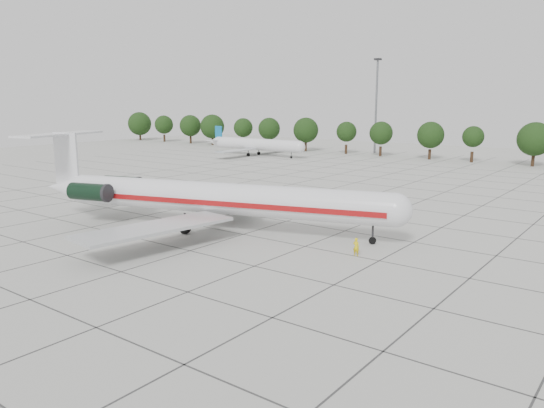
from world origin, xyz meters
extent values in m
plane|color=#BABAB2|center=(0.00, 0.00, 0.00)|extent=(260.00, 260.00, 0.00)
cube|color=#383838|center=(0.00, 15.00, 0.01)|extent=(170.00, 170.00, 0.02)
cylinder|color=silver|center=(-3.03, -0.06, 3.65)|extent=(36.88, 14.26, 3.44)
sphere|color=silver|center=(14.90, 5.43, 3.65)|extent=(3.44, 3.44, 3.44)
cone|color=silver|center=(-23.46, -6.31, 3.65)|extent=(5.99, 4.81, 3.44)
cube|color=#9C0E10|center=(-3.54, 1.61, 3.39)|extent=(34.89, 10.73, 0.57)
cube|color=#9C0E10|center=(-2.52, -1.72, 3.39)|extent=(34.89, 10.73, 0.57)
cube|color=#B7BABC|center=(-8.27, 8.15, 2.24)|extent=(14.02, 14.82, 0.31)
cube|color=#B7BABC|center=(-2.78, -9.79, 2.24)|extent=(6.92, 16.15, 0.31)
cube|color=black|center=(-18.17, -2.24, 3.96)|extent=(2.59, 1.97, 0.26)
cylinder|color=black|center=(-18.38, -1.54, 3.96)|extent=(5.36, 3.36, 1.98)
cube|color=black|center=(-16.80, -6.72, 3.96)|extent=(2.59, 1.97, 0.26)
cylinder|color=black|center=(-16.58, -7.42, 3.96)|extent=(5.36, 3.36, 1.98)
cube|color=silver|center=(-22.96, -6.15, 7.29)|extent=(3.27, 1.25, 6.25)
cube|color=silver|center=(-23.66, -6.37, 10.21)|extent=(6.65, 12.87, 0.23)
cylinder|color=black|center=(12.91, 4.82, 0.99)|extent=(0.26, 0.26, 1.98)
cylinder|color=black|center=(12.91, 4.82, 0.36)|extent=(0.78, 0.49, 0.73)
cylinder|color=black|center=(-6.81, 1.62, 1.35)|extent=(0.31, 0.31, 1.88)
cylinder|color=black|center=(-6.81, 1.62, 0.52)|extent=(1.18, 0.90, 1.04)
cylinder|color=black|center=(-5.23, -3.56, 1.35)|extent=(0.31, 0.31, 1.88)
cylinder|color=black|center=(-5.23, -3.56, 0.52)|extent=(1.18, 0.90, 1.04)
imported|color=yellow|center=(13.53, 0.20, 0.86)|extent=(0.63, 0.43, 1.71)
cylinder|color=silver|center=(-51.53, 66.52, 3.00)|extent=(27.20, 3.00, 3.00)
cube|color=#B7BABC|center=(-52.53, 66.52, 1.80)|extent=(3.50, 27.20, 0.25)
cube|color=#0B6298|center=(-64.97, 66.52, 5.60)|extent=(2.40, 0.25, 3.60)
cylinder|color=black|center=(-52.53, 68.72, 0.40)|extent=(0.80, 0.45, 0.80)
cylinder|color=black|center=(-52.53, 64.32, 0.40)|extent=(0.80, 0.45, 0.80)
cylinder|color=#332114|center=(-121.40, 85.00, 1.25)|extent=(0.70, 0.70, 2.50)
sphere|color=black|center=(-121.40, 85.00, 6.00)|extent=(8.44, 8.44, 8.44)
cylinder|color=#332114|center=(-108.21, 85.00, 1.25)|extent=(0.70, 0.70, 2.50)
sphere|color=black|center=(-108.21, 85.00, 6.00)|extent=(6.44, 6.44, 6.44)
cylinder|color=#332114|center=(-95.02, 85.00, 1.25)|extent=(0.70, 0.70, 2.50)
sphere|color=black|center=(-95.02, 85.00, 6.00)|extent=(7.14, 7.14, 7.14)
cylinder|color=#332114|center=(-84.83, 85.00, 1.25)|extent=(0.70, 0.70, 2.50)
sphere|color=black|center=(-84.83, 85.00, 6.00)|extent=(7.79, 7.79, 7.79)
cylinder|color=#332114|center=(-71.64, 85.00, 1.25)|extent=(0.70, 0.70, 2.50)
sphere|color=black|center=(-71.64, 85.00, 6.00)|extent=(5.94, 5.94, 5.94)
cylinder|color=#332114|center=(-61.45, 85.00, 1.25)|extent=(0.70, 0.70, 2.50)
sphere|color=black|center=(-61.45, 85.00, 6.00)|extent=(6.57, 6.57, 6.57)
cylinder|color=#332114|center=(-48.26, 85.00, 1.25)|extent=(0.70, 0.70, 2.50)
sphere|color=black|center=(-48.26, 85.00, 6.00)|extent=(7.15, 7.15, 7.15)
cylinder|color=#332114|center=(-35.07, 85.00, 1.25)|extent=(0.70, 0.70, 2.50)
sphere|color=black|center=(-35.07, 85.00, 6.00)|extent=(5.43, 5.43, 5.43)
cylinder|color=#332114|center=(-24.88, 85.00, 1.25)|extent=(0.70, 0.70, 2.50)
sphere|color=black|center=(-24.88, 85.00, 6.00)|extent=(5.99, 5.99, 5.99)
cylinder|color=#332114|center=(-11.69, 85.00, 1.25)|extent=(0.70, 0.70, 2.50)
sphere|color=black|center=(-11.69, 85.00, 6.00)|extent=(6.50, 6.50, 6.50)
cylinder|color=#332114|center=(-1.50, 85.00, 1.25)|extent=(0.70, 0.70, 2.50)
sphere|color=black|center=(-1.50, 85.00, 6.00)|extent=(4.93, 4.93, 4.93)
cylinder|color=#332114|center=(11.69, 85.00, 1.25)|extent=(0.70, 0.70, 2.50)
sphere|color=black|center=(11.69, 85.00, 6.00)|extent=(7.40, 7.40, 7.40)
cylinder|color=slate|center=(-30.00, 92.00, 12.50)|extent=(0.56, 0.56, 25.00)
cube|color=black|center=(-30.00, 92.00, 25.20)|extent=(1.60, 1.60, 0.50)
camera|label=1|loc=(35.94, -42.41, 14.15)|focal=35.00mm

